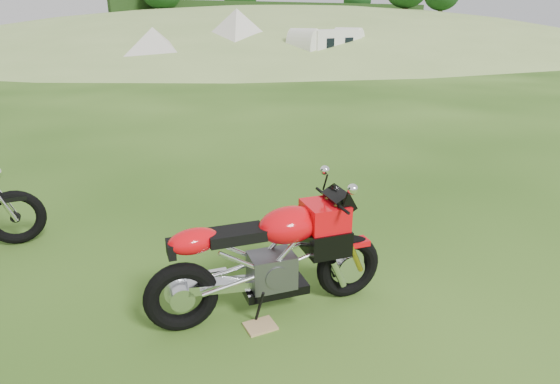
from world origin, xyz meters
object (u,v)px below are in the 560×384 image
tent_right (238,41)px  sport_motorcycle (269,249)px  tent_mid (154,49)px  caravan (327,50)px  plywood_board (260,326)px

tent_right → sport_motorcycle: bearing=-130.6°
sport_motorcycle → tent_right: 23.83m
tent_mid → tent_right: tent_right is taller
tent_right → caravan: size_ratio=0.74×
plywood_board → tent_right: tent_right is taller
tent_right → caravan: 5.01m
tent_mid → tent_right: 4.80m
sport_motorcycle → caravan: (13.67, 18.56, 0.43)m
sport_motorcycle → caravan: bearing=63.8°
tent_right → tent_mid: bearing=166.1°
tent_mid → sport_motorcycle: bearing=-82.7°
sport_motorcycle → caravan: caravan is taller
plywood_board → tent_mid: tent_mid is taller
plywood_board → tent_mid: (5.20, 21.69, 1.19)m
plywood_board → caravan: 23.34m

